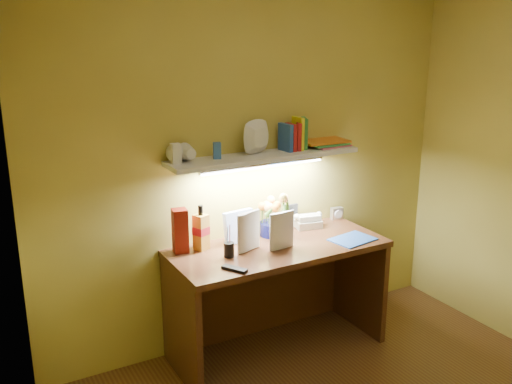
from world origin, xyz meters
TOP-DOWN VIEW (x-y plane):
  - desk at (0.00, 1.20)m, footprint 1.40×0.60m
  - flower_bouquet at (0.07, 1.38)m, footprint 0.22×0.22m
  - telephone at (0.36, 1.40)m, footprint 0.20×0.16m
  - desk_clock at (0.65, 1.45)m, footprint 0.09×0.05m
  - whisky_bottle at (-0.45, 1.39)m, footprint 0.10×0.10m
  - whisky_box at (-0.58, 1.41)m, footprint 0.10×0.10m
  - pen_cup at (-0.36, 1.19)m, footprint 0.07×0.07m
  - art_card at (-0.19, 1.39)m, footprint 0.21×0.06m
  - tv_remote at (-0.42, 0.99)m, footprint 0.12×0.16m
  - blue_folder at (0.48, 1.05)m, footprint 0.31×0.25m
  - desk_book_a at (-0.30, 1.19)m, footprint 0.19×0.07m
  - desk_book_b at (-0.10, 1.14)m, footprint 0.18×0.03m
  - wall_shelf at (0.01, 1.38)m, footprint 1.30×0.31m

SIDE VIEW (x-z plane):
  - desk at x=0.00m, z-range 0.00..0.75m
  - blue_folder at x=0.48m, z-range 0.75..0.76m
  - tv_remote at x=-0.42m, z-range 0.75..0.77m
  - desk_clock at x=0.65m, z-range 0.75..0.84m
  - telephone at x=0.36m, z-range 0.75..0.86m
  - pen_cup at x=-0.36m, z-range 0.75..0.90m
  - art_card at x=-0.19m, z-range 0.75..0.96m
  - desk_book_b at x=-0.10m, z-range 0.75..0.99m
  - desk_book_a at x=-0.30m, z-range 0.75..1.00m
  - whisky_box at x=-0.58m, z-range 0.75..1.03m
  - whisky_bottle at x=-0.45m, z-range 0.75..1.04m
  - flower_bouquet at x=0.07m, z-range 0.75..1.06m
  - wall_shelf at x=0.01m, z-range 1.21..1.46m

